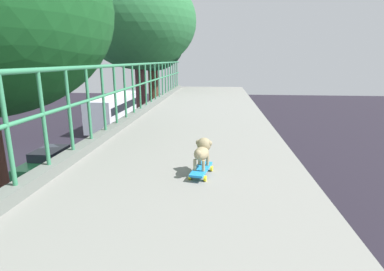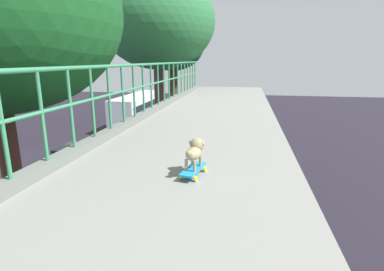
{
  "view_description": "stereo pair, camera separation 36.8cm",
  "coord_description": "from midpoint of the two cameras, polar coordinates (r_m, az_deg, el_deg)",
  "views": [
    {
      "loc": [
        1.68,
        0.12,
        6.71
      ],
      "look_at": [
        1.28,
        4.4,
        5.62
      ],
      "focal_mm": 28.06,
      "sensor_mm": 36.0,
      "label": 1
    },
    {
      "loc": [
        2.04,
        0.17,
        6.71
      ],
      "look_at": [
        1.28,
        4.4,
        5.62
      ],
      "focal_mm": 28.06,
      "sensor_mm": 36.0,
      "label": 2
    }
  ],
  "objects": [
    {
      "name": "car_green_sixth",
      "position": [
        20.18,
        -21.5,
        -4.14
      ],
      "size": [
        1.92,
        4.2,
        1.44
      ],
      "color": "#226A39",
      "rests_on": "ground"
    },
    {
      "name": "car_black_seventh",
      "position": [
        21.54,
        -9.35,
        -2.16
      ],
      "size": [
        1.91,
        4.04,
        1.43
      ],
      "color": "black",
      "rests_on": "ground"
    },
    {
      "name": "city_bus",
      "position": [
        31.68,
        -9.75,
        5.14
      ],
      "size": [
        2.62,
        10.12,
        3.18
      ],
      "color": "white",
      "rests_on": "ground"
    },
    {
      "name": "roadside_tree_far",
      "position": [
        14.34,
        -5.72,
        20.4
      ],
      "size": [
        5.12,
        5.12,
        10.43
      ],
      "color": "brown",
      "rests_on": "ground"
    },
    {
      "name": "car_silver_fifth",
      "position": [
        14.73,
        -19.76,
        -10.89
      ],
      "size": [
        1.88,
        4.55,
        1.37
      ],
      "color": "#ACB1B6",
      "rests_on": "ground"
    },
    {
      "name": "toy_skateboard",
      "position": [
        3.45,
        3.32,
        -6.57
      ],
      "size": [
        0.27,
        0.51,
        0.09
      ],
      "color": "#208ADD",
      "rests_on": "overpass_deck"
    },
    {
      "name": "roadside_tree_farthest",
      "position": [
        18.39,
        -3.08,
        16.08
      ],
      "size": [
        3.69,
        3.69,
        9.01
      ],
      "color": "#503221",
      "rests_on": "ground"
    },
    {
      "name": "small_dog",
      "position": [
        3.43,
        3.63,
        -2.84
      ],
      "size": [
        0.22,
        0.4,
        0.33
      ],
      "color": "#998964",
      "rests_on": "toy_skateboard"
    }
  ]
}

